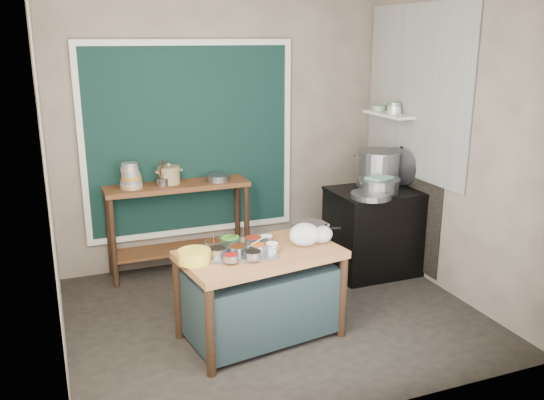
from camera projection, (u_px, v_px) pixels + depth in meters
name	position (u px, v px, depth m)	size (l,w,h in m)	color
floor	(274.00, 315.00, 5.13)	(3.50, 3.00, 0.02)	#28241F
back_wall	(222.00, 133.00, 6.10)	(3.50, 0.02, 2.80)	gray
left_wall	(46.00, 179.00, 4.13)	(0.02, 3.00, 2.80)	gray
right_wall	(449.00, 146.00, 5.36)	(0.02, 3.00, 2.80)	gray
curtain_panel	(190.00, 140.00, 5.95)	(2.10, 0.02, 1.90)	black
curtain_frame	(191.00, 140.00, 5.94)	(2.22, 0.03, 2.02)	beige
tile_panel	(416.00, 92.00, 5.72)	(0.02, 1.70, 1.70)	#B2B2AA
soot_patch	(403.00, 201.00, 6.13)	(0.01, 1.30, 1.30)	black
wall_shelf	(389.00, 114.00, 6.02)	(0.22, 0.70, 0.03)	beige
prep_table	(261.00, 295.00, 4.65)	(1.25, 0.72, 0.75)	brown
back_counter	(179.00, 228.00, 5.95)	(1.45, 0.40, 0.95)	#552F18
stove_block	(375.00, 232.00, 5.98)	(0.90, 0.68, 0.85)	black
stove_top	(377.00, 191.00, 5.86)	(0.92, 0.69, 0.03)	black
condiment_tray	(242.00, 252.00, 4.49)	(0.52, 0.37, 0.02)	gray
condiment_bowls	(239.00, 247.00, 4.49)	(0.59, 0.48, 0.07)	silver
yellow_basin	(194.00, 256.00, 4.31)	(0.25, 0.25, 0.10)	gold
saucepan	(310.00, 231.00, 4.80)	(0.27, 0.27, 0.15)	gray
plastic_bag_a	(304.00, 234.00, 4.65)	(0.25, 0.21, 0.19)	white
plastic_bag_b	(321.00, 234.00, 4.72)	(0.19, 0.16, 0.15)	white
bowl_stack	(131.00, 177.00, 5.63)	(0.22, 0.22, 0.25)	tan
utensil_cup	(162.00, 182.00, 5.73)	(0.13, 0.13, 0.08)	gray
ceramic_crock	(169.00, 176.00, 5.81)	(0.23, 0.23, 0.16)	olive
wide_bowl	(218.00, 178.00, 5.93)	(0.25, 0.25, 0.06)	gray
stock_pot	(378.00, 168.00, 5.98)	(0.47, 0.47, 0.37)	gray
pot_lid	(399.00, 167.00, 5.96)	(0.42, 0.42, 0.02)	gray
steamer	(379.00, 185.00, 5.76)	(0.43, 0.43, 0.14)	gray
green_cloth	(379.00, 178.00, 5.73)	(0.23, 0.18, 0.02)	#6BAC91
shallow_pan	(371.00, 195.00, 5.55)	(0.39, 0.39, 0.05)	gray
shelf_bowl_stack	(394.00, 108.00, 5.92)	(0.15, 0.15, 0.12)	silver
shelf_bowl_green	(379.00, 108.00, 6.19)	(0.15, 0.15, 0.05)	gray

